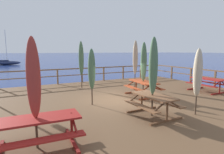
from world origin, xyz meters
TOP-DOWN VIEW (x-y plane):
  - ground_plane at (0.00, 0.00)m, footprint 600.00×600.00m
  - wooden_deck at (0.00, 0.00)m, footprint 14.74×11.83m
  - railing_waterside_far at (-0.00, 5.77)m, footprint 14.54×0.10m
  - railing_side_right at (7.22, -0.00)m, footprint 0.10×11.63m
  - picnic_table_mid_right at (-4.08, -3.02)m, footprint 2.08×1.51m
  - picnic_table_back_right at (-0.08, -2.51)m, footprint 1.40×1.75m
  - picnic_table_mid_centre at (1.49, 0.17)m, footprint 1.56×2.00m
  - picnic_table_back_left at (5.46, -0.69)m, footprint 1.40×1.91m
  - patio_umbrella_tall_mid_right at (-4.09, -3.00)m, footprint 0.32×0.32m
  - patio_umbrella_short_mid at (-0.13, -2.49)m, footprint 0.32×0.32m
  - patio_umbrella_tall_back_right at (1.44, 0.13)m, footprint 0.32×0.32m
  - patio_umbrella_tall_back_left at (-0.75, 3.60)m, footprint 0.32×0.32m
  - patio_umbrella_short_back at (2.40, 2.27)m, footprint 0.32×0.32m
  - patio_umbrella_short_front at (1.39, -3.14)m, footprint 0.32×0.32m
  - patio_umbrella_tall_mid_left at (-1.54, -0.17)m, footprint 0.32×0.32m
  - sailboat_distant at (-6.16, 40.24)m, footprint 6.08×2.01m

SIDE VIEW (x-z plane):
  - ground_plane at x=0.00m, z-range 0.00..0.00m
  - wooden_deck at x=0.00m, z-range 0.00..0.75m
  - sailboat_distant at x=-6.16m, z-range -3.35..4.37m
  - picnic_table_back_right at x=-0.08m, z-range 0.91..1.69m
  - picnic_table_mid_centre at x=1.49m, z-range 0.91..1.69m
  - picnic_table_back_left at x=5.46m, z-range 0.91..1.69m
  - picnic_table_mid_right at x=-4.08m, z-range 0.92..1.69m
  - railing_waterside_far at x=0.00m, z-range 0.95..2.04m
  - railing_side_right at x=7.22m, z-range 0.95..2.04m
  - patio_umbrella_short_front at x=1.39m, z-range 1.07..3.53m
  - patio_umbrella_tall_mid_left at x=-1.54m, z-range 1.07..3.53m
  - patio_umbrella_tall_mid_right at x=-4.09m, z-range 1.11..3.79m
  - patio_umbrella_tall_back_right at x=1.44m, z-range 1.13..3.92m
  - patio_umbrella_short_mid at x=-0.13m, z-range 1.13..3.97m
  - patio_umbrella_tall_back_left at x=-0.75m, z-range 1.15..4.09m
  - patio_umbrella_short_back at x=2.40m, z-range 1.15..4.18m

